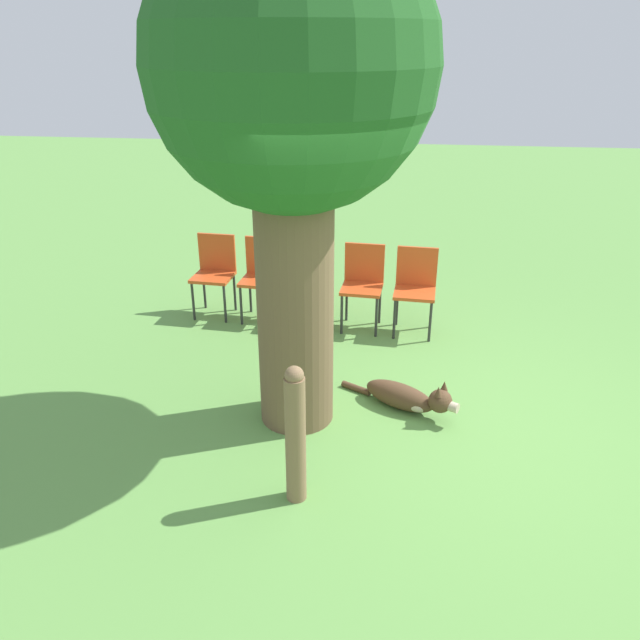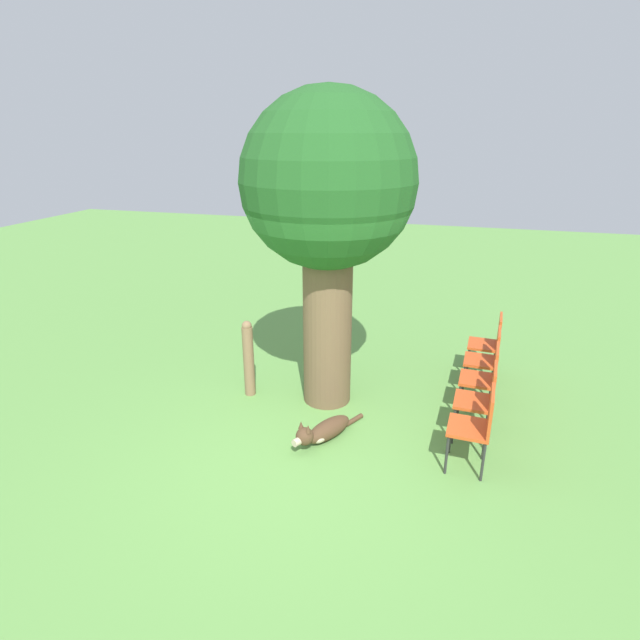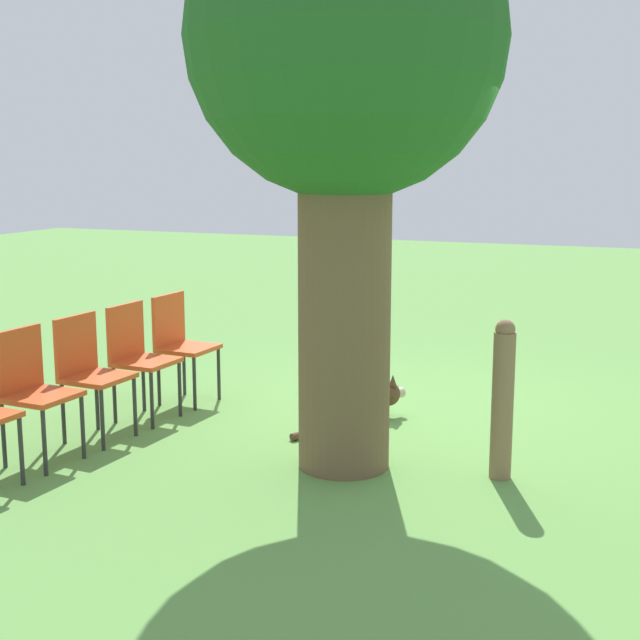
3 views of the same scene
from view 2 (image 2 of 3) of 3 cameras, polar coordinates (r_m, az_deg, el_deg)
name	(u,v)px [view 2 (image 2 of 3)]	position (r m, az deg, el deg)	size (l,w,h in m)	color
ground_plane	(300,448)	(5.84, -2.35, -14.38)	(30.00, 30.00, 0.00)	#609947
oak_tree	(328,195)	(5.93, 0.93, 14.14)	(2.05, 2.05, 3.86)	brown
dog	(323,431)	(5.89, 0.39, -12.57)	(0.64, 1.04, 0.36)	#513823
fence_post	(249,358)	(6.72, -8.17, -4.31)	(0.14, 0.14, 1.06)	#846647
red_chair_0	(477,423)	(5.48, 17.56, -11.19)	(0.45, 0.47, 0.93)	#D14C1E
red_chair_1	(481,397)	(5.98, 17.96, -8.38)	(0.45, 0.47, 0.93)	#D14C1E
red_chair_2	(485,375)	(6.50, 18.30, -6.01)	(0.45, 0.47, 0.93)	#D14C1E
red_chair_3	(487,357)	(7.02, 18.59, -3.99)	(0.45, 0.47, 0.93)	#D14C1E
red_chair_4	(490,341)	(7.56, 18.83, -2.26)	(0.45, 0.47, 0.93)	#D14C1E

